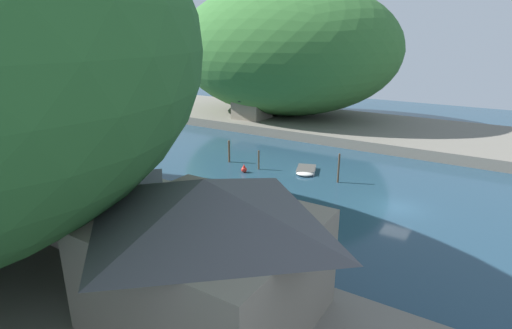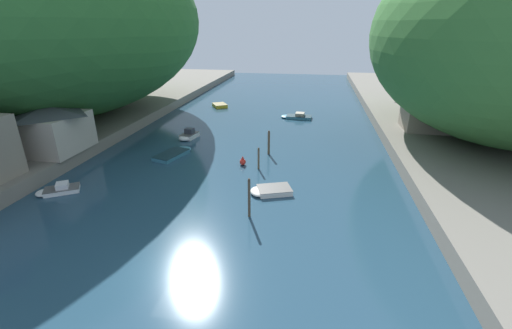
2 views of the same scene
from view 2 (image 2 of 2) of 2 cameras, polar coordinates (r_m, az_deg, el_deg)
The scene contains 17 objects.
water_surface at distance 48.58m, azimuth -0.05°, elevation 5.31°, with size 130.00×130.00×0.00m, color #234256.
left_bank at distance 59.65m, azimuth -27.71°, elevation 6.66°, with size 22.00×120.00×1.42m.
right_bank at distance 51.78m, azimuth 32.11°, elevation 3.76°, with size 22.00×120.00×1.42m.
hillside_left at distance 59.14m, azimuth -30.91°, elevation 19.88°, with size 38.88×54.44×26.60m.
boathouse_shed at distance 42.69m, azimuth -31.17°, elevation 5.26°, with size 6.81×6.97×4.98m.
right_bank_cottage at distance 49.87m, azimuth 26.67°, elevation 8.16°, with size 5.94×5.67×4.98m.
boat_small_dinghy at distance 65.41m, azimuth -6.17°, elevation 9.85°, with size 3.79×4.34×0.60m.
boat_cabin_cruiser at distance 41.11m, azimuth -13.39°, elevation 1.85°, with size 3.51×5.73×0.45m.
boat_navy_launch at distance 56.86m, azimuth 6.70°, elevation 7.96°, with size 5.14×2.47×0.94m.
boat_mid_channel at distance 30.97m, azimuth 2.26°, elevation -4.37°, with size 4.15×3.17×0.49m.
boat_open_rowboat at distance 35.83m, azimuth -30.17°, elevation -3.67°, with size 3.92×3.28×0.88m.
boat_white_cruiser at distance 46.76m, azimuth -11.23°, elevation 4.74°, with size 2.20×3.51×1.31m.
mooring_post_nearest at distance 26.62m, azimuth -1.15°, elevation -5.58°, with size 0.21×0.21×3.32m.
mooring_post_middle at distance 35.68m, azimuth 0.43°, elevation 1.02°, with size 0.20×0.20×2.39m.
mooring_post_fourth at distance 39.90m, azimuth 2.15°, elevation 3.71°, with size 0.27×0.27×2.89m.
channel_buoy_near at distance 37.08m, azimuth -2.23°, elevation 0.51°, with size 0.68×0.68×1.02m.
person_on_quay at distance 43.41m, azimuth -27.51°, elevation 4.01°, with size 0.23×0.39×1.69m.
Camera 2 is at (7.85, -15.85, 14.03)m, focal length 24.00 mm.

